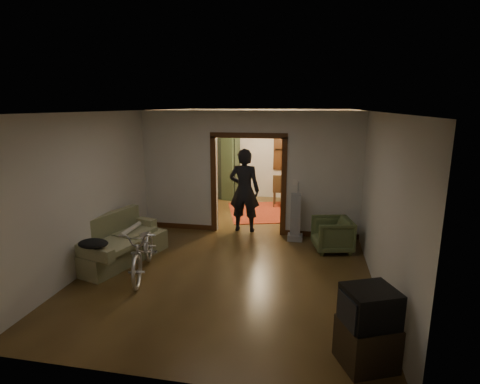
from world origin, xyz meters
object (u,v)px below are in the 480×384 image
(sofa, at_px, (119,239))
(bicycle, at_px, (144,250))
(person, at_px, (244,190))
(desk, at_px, (300,189))
(locker, at_px, (223,168))
(armchair, at_px, (332,235))

(sofa, relative_size, bicycle, 1.11)
(person, bearing_deg, desk, -110.04)
(locker, xyz_separation_m, desk, (2.44, -0.06, -0.58))
(armchair, xyz_separation_m, locker, (-3.23, 3.95, 0.63))
(sofa, height_order, armchair, sofa)
(armchair, relative_size, locker, 0.38)
(bicycle, distance_m, desk, 6.16)
(bicycle, relative_size, person, 0.87)
(sofa, relative_size, desk, 1.77)
(armchair, bearing_deg, person, -126.68)
(bicycle, relative_size, desk, 1.60)
(person, height_order, locker, person)
(person, relative_size, locker, 1.00)
(bicycle, xyz_separation_m, armchair, (3.30, 1.74, -0.11))
(armchair, height_order, locker, locker)
(locker, distance_m, desk, 2.51)
(bicycle, bearing_deg, desk, 51.56)
(bicycle, height_order, locker, locker)
(bicycle, xyz_separation_m, desk, (2.51, 5.63, -0.05))
(bicycle, bearing_deg, armchair, 13.42)
(desk, bearing_deg, sofa, -116.40)
(person, distance_m, locker, 3.30)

